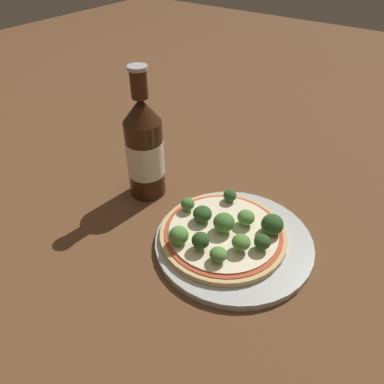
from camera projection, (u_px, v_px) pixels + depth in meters
name	position (u px, v px, depth m)	size (l,w,h in m)	color
ground_plane	(223.00, 242.00, 0.61)	(3.00, 3.00, 0.00)	brown
plate	(234.00, 242.00, 0.60)	(0.25, 0.25, 0.01)	#B2B7B2
pizza	(227.00, 233.00, 0.60)	(0.20, 0.20, 0.01)	tan
broccoli_floret_0	(272.00, 225.00, 0.58)	(0.04, 0.04, 0.03)	#6B8E51
broccoli_floret_1	(225.00, 223.00, 0.59)	(0.03, 0.03, 0.03)	#6B8E51
broccoli_floret_2	(218.00, 254.00, 0.54)	(0.03, 0.03, 0.02)	#6B8E51
broccoli_floret_3	(241.00, 242.00, 0.55)	(0.03, 0.03, 0.03)	#6B8E51
broccoli_floret_4	(179.00, 235.00, 0.57)	(0.03, 0.03, 0.03)	#6B8E51
broccoli_floret_5	(246.00, 217.00, 0.60)	(0.03, 0.03, 0.03)	#6B8E51
broccoli_floret_6	(262.00, 242.00, 0.56)	(0.03, 0.03, 0.03)	#6B8E51
broccoli_floret_7	(188.00, 204.00, 0.63)	(0.02, 0.02, 0.02)	#6B8E51
broccoli_floret_8	(201.00, 241.00, 0.56)	(0.03, 0.03, 0.03)	#6B8E51
broccoli_floret_9	(201.00, 216.00, 0.60)	(0.03, 0.03, 0.03)	#6B8E51
broccoli_floret_10	(230.00, 196.00, 0.65)	(0.02, 0.02, 0.02)	#6B8E51
beer_bottle	(145.00, 149.00, 0.66)	(0.07, 0.07, 0.24)	#381E0F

